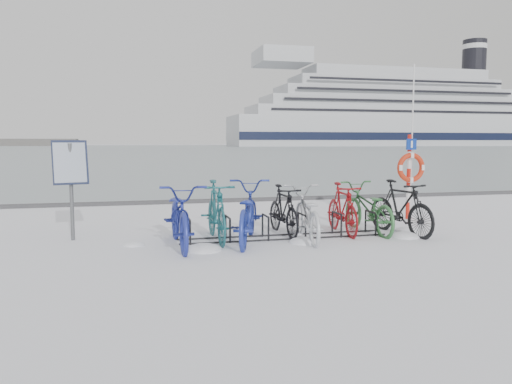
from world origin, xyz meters
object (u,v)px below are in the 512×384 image
at_px(cruise_ferry, 392,116).
at_px(info_board, 70,169).
at_px(bike_rack, 284,228).
at_px(lifebuoy_station, 410,168).

bearing_deg(cruise_ferry, info_board, -120.40).
bearing_deg(bike_rack, info_board, 169.59).
height_order(bike_rack, cruise_ferry, cruise_ferry).
distance_m(info_board, cruise_ferry, 236.28).
xyz_separation_m(info_board, cruise_ferry, (119.39, 203.51, 12.49)).
bearing_deg(bike_rack, cruise_ferry, 60.50).
height_order(bike_rack, lifebuoy_station, lifebuoy_station).
height_order(bike_rack, info_board, info_board).
relative_size(bike_rack, lifebuoy_station, 1.10).
relative_size(info_board, lifebuoy_station, 0.51).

